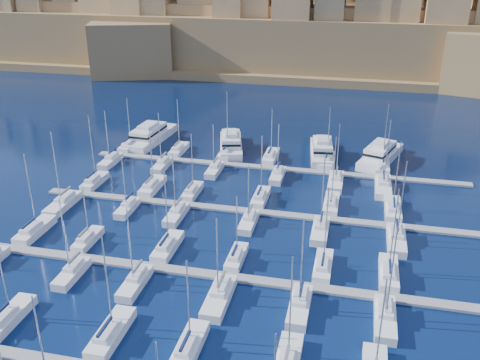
% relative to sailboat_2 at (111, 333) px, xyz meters
% --- Properties ---
extents(ground, '(600.00, 600.00, 0.00)m').
position_rel_sailboat_2_xyz_m(ground, '(10.69, 28.31, -0.76)').
color(ground, black).
rests_on(ground, ground).
extents(pontoon_mid_near, '(84.00, 2.00, 0.40)m').
position_rel_sailboat_2_xyz_m(pontoon_mid_near, '(10.69, 16.31, -0.56)').
color(pontoon_mid_near, slate).
rests_on(pontoon_mid_near, ground).
extents(pontoon_mid_far, '(84.00, 2.00, 0.40)m').
position_rel_sailboat_2_xyz_m(pontoon_mid_far, '(10.69, 38.31, -0.56)').
color(pontoon_mid_far, slate).
rests_on(pontoon_mid_far, ground).
extents(pontoon_far, '(84.00, 2.00, 0.40)m').
position_rel_sailboat_2_xyz_m(pontoon_far, '(10.69, 60.31, -0.56)').
color(pontoon_far, slate).
rests_on(pontoon_far, ground).
extents(sailboat_1, '(2.75, 9.18, 14.76)m').
position_rel_sailboat_2_xyz_m(sailboat_1, '(-14.53, -0.21, -0.01)').
color(sailboat_1, silver).
rests_on(sailboat_1, ground).
extents(sailboat_2, '(2.88, 9.61, 15.06)m').
position_rel_sailboat_2_xyz_m(sailboat_2, '(0.00, 0.00, 0.00)').
color(sailboat_2, silver).
rests_on(sailboat_2, ground).
extents(sailboat_3, '(2.72, 9.06, 13.10)m').
position_rel_sailboat_2_xyz_m(sailboat_3, '(10.45, -0.27, -0.02)').
color(sailboat_3, silver).
rests_on(sailboat_3, ground).
extents(sailboat_12, '(2.85, 9.51, 14.91)m').
position_rel_sailboat_2_xyz_m(sailboat_12, '(-24.62, 21.95, -0.00)').
color(sailboat_12, silver).
rests_on(sailboat_12, ground).
extents(sailboat_13, '(2.31, 7.70, 10.38)m').
position_rel_sailboat_2_xyz_m(sailboat_13, '(-14.17, 21.06, -0.06)').
color(sailboat_13, silver).
rests_on(sailboat_13, ground).
extents(sailboat_14, '(2.75, 9.18, 14.16)m').
position_rel_sailboat_2_xyz_m(sailboat_14, '(-0.33, 21.79, -0.01)').
color(sailboat_14, silver).
rests_on(sailboat_14, ground).
extents(sailboat_15, '(2.34, 7.79, 11.51)m').
position_rel_sailboat_2_xyz_m(sailboat_15, '(11.38, 21.10, -0.05)').
color(sailboat_15, silver).
rests_on(sailboat_15, ground).
extents(sailboat_16, '(2.61, 8.71, 14.09)m').
position_rel_sailboat_2_xyz_m(sailboat_16, '(24.93, 21.56, -0.01)').
color(sailboat_16, silver).
rests_on(sailboat_16, ground).
extents(sailboat_17, '(2.79, 9.31, 14.65)m').
position_rel_sailboat_2_xyz_m(sailboat_17, '(34.69, 21.85, -0.01)').
color(sailboat_17, silver).
rests_on(sailboat_17, ground).
extents(sailboat_19, '(2.41, 8.02, 13.65)m').
position_rel_sailboat_2_xyz_m(sailboat_19, '(-11.70, 11.40, -0.02)').
color(sailboat_19, silver).
rests_on(sailboat_19, ground).
extents(sailboat_20, '(2.55, 8.49, 13.35)m').
position_rel_sailboat_2_xyz_m(sailboat_20, '(-1.45, 11.18, -0.02)').
color(sailboat_20, silver).
rests_on(sailboat_20, ground).
extents(sailboat_21, '(2.98, 9.94, 13.68)m').
position_rel_sailboat_2_xyz_m(sailboat_21, '(11.43, 10.46, -0.01)').
color(sailboat_21, silver).
rests_on(sailboat_21, ground).
extents(sailboat_22, '(2.73, 9.11, 14.46)m').
position_rel_sailboat_2_xyz_m(sailboat_22, '(22.65, 10.87, -0.01)').
color(sailboat_22, silver).
rests_on(sailboat_22, ground).
extents(sailboat_23, '(2.77, 9.23, 14.61)m').
position_rel_sailboat_2_xyz_m(sailboat_23, '(33.94, 10.81, -0.01)').
color(sailboat_23, silver).
rests_on(sailboat_23, ground).
extents(sailboat_24, '(2.55, 8.51, 15.13)m').
position_rel_sailboat_2_xyz_m(sailboat_24, '(-24.26, 43.46, -0.00)').
color(sailboat_24, silver).
rests_on(sailboat_24, ground).
extents(sailboat_25, '(2.80, 9.33, 13.47)m').
position_rel_sailboat_2_xyz_m(sailboat_25, '(-11.61, 43.86, -0.02)').
color(sailboat_25, silver).
rests_on(sailboat_25, ground).
extents(sailboat_26, '(2.42, 8.06, 12.95)m').
position_rel_sailboat_2_xyz_m(sailboat_26, '(-2.85, 43.24, -0.03)').
color(sailboat_26, silver).
rests_on(sailboat_26, ground).
extents(sailboat_27, '(2.59, 8.62, 13.52)m').
position_rel_sailboat_2_xyz_m(sailboat_27, '(10.99, 43.51, -0.02)').
color(sailboat_27, silver).
rests_on(sailboat_27, ground).
extents(sailboat_28, '(2.71, 9.04, 14.35)m').
position_rel_sailboat_2_xyz_m(sailboat_28, '(24.66, 43.72, -0.01)').
color(sailboat_28, silver).
rests_on(sailboat_28, ground).
extents(sailboat_29, '(2.91, 9.69, 14.13)m').
position_rel_sailboat_2_xyz_m(sailboat_29, '(36.03, 44.04, -0.01)').
color(sailboat_29, silver).
rests_on(sailboat_29, ground).
extents(sailboat_30, '(2.96, 9.86, 15.59)m').
position_rel_sailboat_2_xyz_m(sailboat_30, '(-25.24, 32.50, 0.01)').
color(sailboat_30, silver).
rests_on(sailboat_30, ground).
extents(sailboat_31, '(2.28, 7.61, 11.42)m').
position_rel_sailboat_2_xyz_m(sailboat_31, '(-12.55, 33.61, -0.05)').
color(sailboat_31, silver).
rests_on(sailboat_31, ground).
extents(sailboat_32, '(2.54, 8.45, 13.20)m').
position_rel_sailboat_2_xyz_m(sailboat_32, '(-2.70, 33.19, -0.02)').
color(sailboat_32, silver).
rests_on(sailboat_32, ground).
extents(sailboat_33, '(2.47, 8.24, 12.04)m').
position_rel_sailboat_2_xyz_m(sailboat_33, '(10.81, 33.30, -0.04)').
color(sailboat_33, silver).
rests_on(sailboat_33, ground).
extents(sailboat_34, '(2.74, 9.13, 14.69)m').
position_rel_sailboat_2_xyz_m(sailboat_34, '(23.53, 32.86, -0.01)').
color(sailboat_34, silver).
rests_on(sailboat_34, ground).
extents(sailboat_35, '(2.97, 9.89, 15.33)m').
position_rel_sailboat_2_xyz_m(sailboat_35, '(36.21, 32.49, 0.00)').
color(sailboat_35, silver).
rests_on(sailboat_35, ground).
extents(sailboat_36, '(2.66, 8.88, 12.91)m').
position_rel_sailboat_2_xyz_m(sailboat_36, '(-26.08, 65.64, -0.02)').
color(sailboat_36, silver).
rests_on(sailboat_36, ground).
extents(sailboat_37, '(2.60, 8.67, 13.35)m').
position_rel_sailboat_2_xyz_m(sailboat_37, '(-13.32, 65.54, -0.02)').
color(sailboat_37, silver).
rests_on(sailboat_37, ground).
extents(sailboat_38, '(2.87, 9.58, 15.66)m').
position_rel_sailboat_2_xyz_m(sailboat_38, '(-1.44, 65.98, 0.00)').
color(sailboat_38, silver).
rests_on(sailboat_38, ground).
extents(sailboat_39, '(2.80, 9.35, 12.38)m').
position_rel_sailboat_2_xyz_m(sailboat_39, '(9.10, 65.87, -0.02)').
color(sailboat_39, silver).
rests_on(sailboat_39, ground).
extents(sailboat_40, '(2.98, 9.92, 13.50)m').
position_rel_sailboat_2_xyz_m(sailboat_40, '(22.08, 66.15, -0.01)').
color(sailboat_40, silver).
rests_on(sailboat_40, ground).
extents(sailboat_41, '(3.04, 10.13, 14.98)m').
position_rel_sailboat_2_xyz_m(sailboat_41, '(34.42, 66.25, 0.00)').
color(sailboat_41, silver).
rests_on(sailboat_41, ground).
extents(sailboat_42, '(2.57, 8.56, 12.98)m').
position_rel_sailboat_2_xyz_m(sailboat_42, '(-26.17, 55.14, -0.03)').
color(sailboat_42, silver).
rests_on(sailboat_42, ground).
extents(sailboat_43, '(2.45, 8.17, 13.23)m').
position_rel_sailboat_2_xyz_m(sailboat_43, '(-13.74, 55.33, -0.03)').
color(sailboat_43, silver).
rests_on(sailboat_43, ground).
extents(sailboat_44, '(2.47, 8.22, 11.54)m').
position_rel_sailboat_2_xyz_m(sailboat_44, '(-1.55, 55.31, -0.04)').
color(sailboat_44, silver).
rests_on(sailboat_44, ground).
extents(sailboat_45, '(2.49, 8.31, 12.56)m').
position_rel_sailboat_2_xyz_m(sailboat_45, '(12.48, 55.26, -0.03)').
color(sailboat_45, silver).
rests_on(sailboat_45, ground).
extents(sailboat_46, '(2.93, 9.77, 13.72)m').
position_rel_sailboat_2_xyz_m(sailboat_46, '(24.83, 54.55, -0.01)').
color(sailboat_46, silver).
rests_on(sailboat_46, ground).
extents(sailboat_47, '(3.18, 10.60, 15.45)m').
position_rel_sailboat_2_xyz_m(sailboat_47, '(34.42, 54.14, 0.01)').
color(sailboat_47, silver).
rests_on(sailboat_47, ground).
extents(motor_yacht_a, '(7.62, 20.31, 5.25)m').
position_rel_sailboat_2_xyz_m(motor_yacht_a, '(-22.97, 71.36, 0.97)').
color(motor_yacht_a, silver).
rests_on(motor_yacht_a, ground).
extents(motor_yacht_b, '(9.25, 17.78, 5.25)m').
position_rel_sailboat_2_xyz_m(motor_yacht_b, '(-1.44, 70.01, 0.97)').
color(motor_yacht_b, silver).
rests_on(motor_yacht_b, ground).
extents(motor_yacht_c, '(7.04, 17.39, 5.25)m').
position_rel_sailboat_2_xyz_m(motor_yacht_c, '(20.64, 69.94, 0.97)').
color(motor_yacht_c, silver).
rests_on(motor_yacht_c, ground).
extents(motor_yacht_d, '(10.94, 18.86, 5.25)m').
position_rel_sailboat_2_xyz_m(motor_yacht_d, '(33.95, 70.51, 0.97)').
color(motor_yacht_d, silver).
rests_on(motor_yacht_d, ground).
extents(fortified_city, '(460.00, 108.95, 59.52)m').
position_rel_sailboat_2_xyz_m(fortified_city, '(10.51, 183.57, 13.98)').
color(fortified_city, brown).
rests_on(fortified_city, ground).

